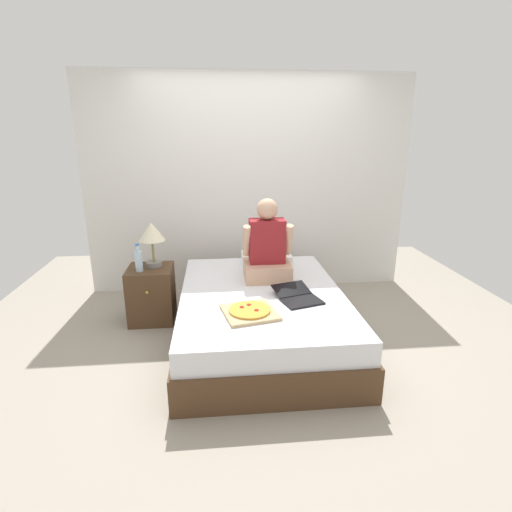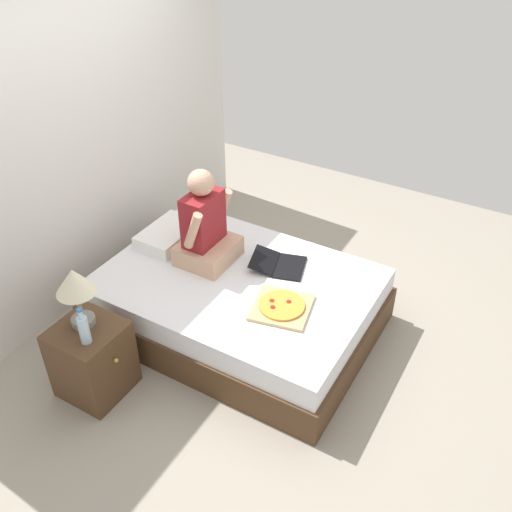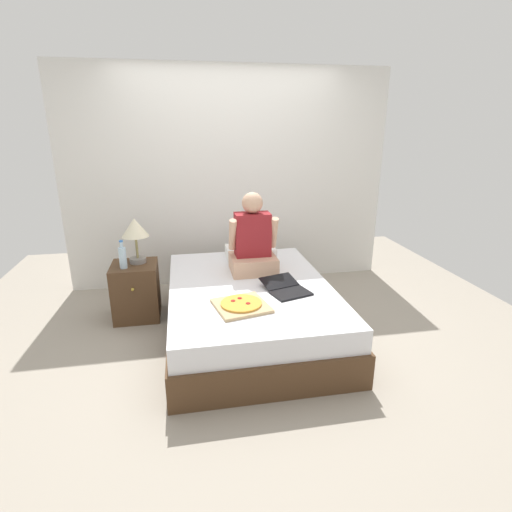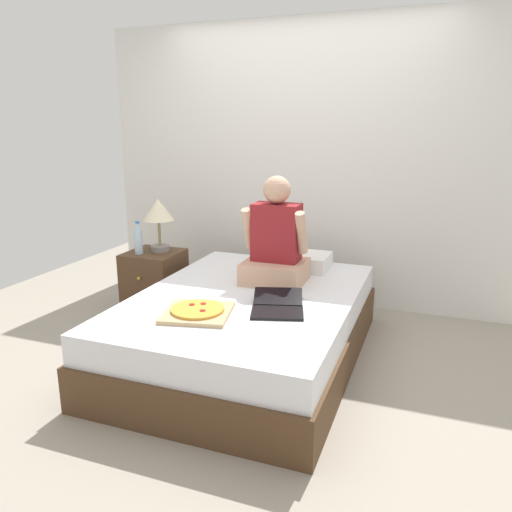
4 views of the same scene
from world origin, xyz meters
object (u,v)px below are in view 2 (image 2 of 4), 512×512
(bed, at_px, (238,302))
(person_seated, at_px, (205,228))
(laptop, at_px, (281,265))
(pizza_box, at_px, (282,307))
(nightstand_left, at_px, (92,359))
(water_bottle, at_px, (84,329))
(lamp_on_left_nightstand, at_px, (75,285))

(bed, relative_size, person_seated, 2.66)
(laptop, height_order, pizza_box, laptop)
(nightstand_left, bearing_deg, laptop, -28.70)
(nightstand_left, relative_size, person_seated, 0.72)
(bed, relative_size, water_bottle, 7.52)
(lamp_on_left_nightstand, distance_m, water_bottle, 0.28)
(lamp_on_left_nightstand, xyz_separation_m, person_seated, (1.12, -0.23, -0.12))
(nightstand_left, distance_m, person_seated, 1.27)
(water_bottle, bearing_deg, bed, -20.70)
(bed, height_order, nightstand_left, nightstand_left)
(lamp_on_left_nightstand, bearing_deg, water_bottle, -130.60)
(laptop, relative_size, pizza_box, 1.02)
(bed, bearing_deg, person_seated, 75.15)
(water_bottle, bearing_deg, nightstand_left, 48.35)
(bed, bearing_deg, water_bottle, 159.30)
(water_bottle, bearing_deg, pizza_box, -41.74)
(lamp_on_left_nightstand, bearing_deg, pizza_box, -49.55)
(bed, relative_size, laptop, 4.25)
(nightstand_left, height_order, laptop, nightstand_left)
(nightstand_left, height_order, water_bottle, water_bottle)
(bed, distance_m, lamp_on_left_nightstand, 1.34)
(bed, relative_size, nightstand_left, 3.71)
(nightstand_left, height_order, pizza_box, nightstand_left)
(bed, bearing_deg, nightstand_left, 153.87)
(nightstand_left, bearing_deg, person_seated, -8.79)
(person_seated, height_order, pizza_box, person_seated)
(lamp_on_left_nightstand, distance_m, person_seated, 1.15)
(bed, relative_size, pizza_box, 4.36)
(nightstand_left, distance_m, water_bottle, 0.41)
(lamp_on_left_nightstand, xyz_separation_m, pizza_box, (0.88, -1.03, -0.39))
(person_seated, height_order, laptop, person_seated)
(lamp_on_left_nightstand, xyz_separation_m, laptop, (1.32, -0.79, -0.38))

